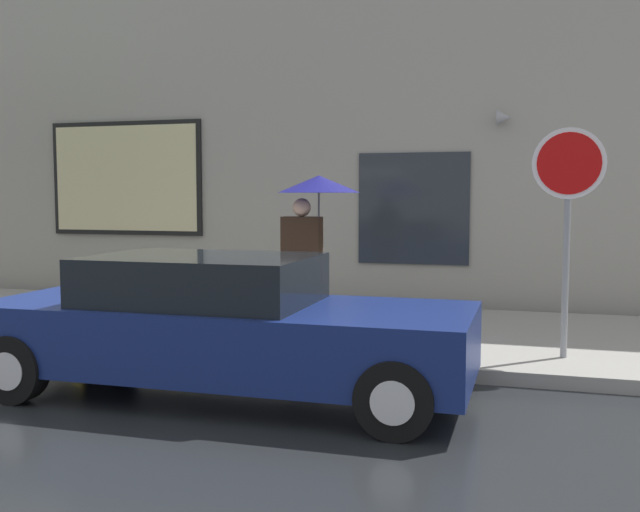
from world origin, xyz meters
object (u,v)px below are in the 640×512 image
pedestrian_with_umbrella (313,207)px  stop_sign (568,196)px  parked_car (221,326)px  fire_hydrant (81,298)px

pedestrian_with_umbrella → stop_sign: size_ratio=0.81×
parked_car → stop_sign: stop_sign is taller
parked_car → fire_hydrant: size_ratio=6.27×
stop_sign → pedestrian_with_umbrella: bearing=167.7°
parked_car → stop_sign: bearing=30.8°
parked_car → pedestrian_with_umbrella: pedestrian_with_umbrella is taller
stop_sign → fire_hydrant: bearing=176.9°
fire_hydrant → stop_sign: size_ratio=0.30×
parked_car → stop_sign: 3.91m
parked_car → stop_sign: size_ratio=1.87×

